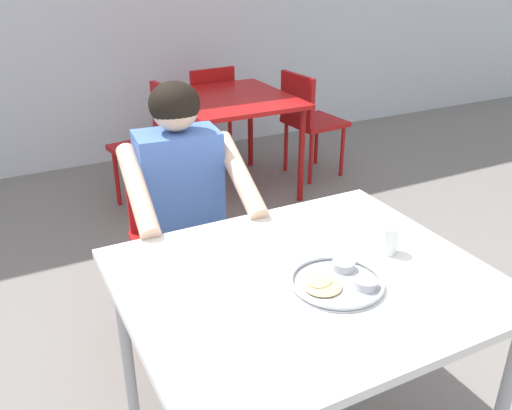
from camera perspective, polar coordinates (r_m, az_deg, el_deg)
The scene contains 9 objects.
table_foreground at distance 1.75m, azimuth 5.19°, elevation -9.47°, with size 1.11×0.94×0.76m.
thali_tray at distance 1.67m, azimuth 8.62°, elevation -7.89°, with size 0.29×0.29×0.03m.
drinking_cup at distance 1.85m, azimuth 13.69°, elevation -3.44°, with size 0.07×0.07×0.10m.
chair_foreground at distance 2.54m, azimuth -8.51°, elevation -2.27°, with size 0.43×0.45×0.88m.
diner_foreground at distance 2.25m, azimuth -7.34°, elevation 0.15°, with size 0.52×0.58×1.21m.
table_background_red at distance 3.98m, azimuth -2.61°, elevation 10.13°, with size 0.83×0.93×0.72m.
chair_red_left at distance 3.81m, azimuth -10.54°, elevation 6.84°, with size 0.47×0.48×0.85m.
chair_red_right at distance 4.32m, azimuth 5.44°, elevation 9.23°, with size 0.43×0.45×0.83m.
chair_red_far at distance 4.59m, azimuth -5.12°, elevation 10.12°, with size 0.43×0.44×0.82m.
Camera 1 is at (-0.71, -1.24, 1.68)m, focal length 38.14 mm.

